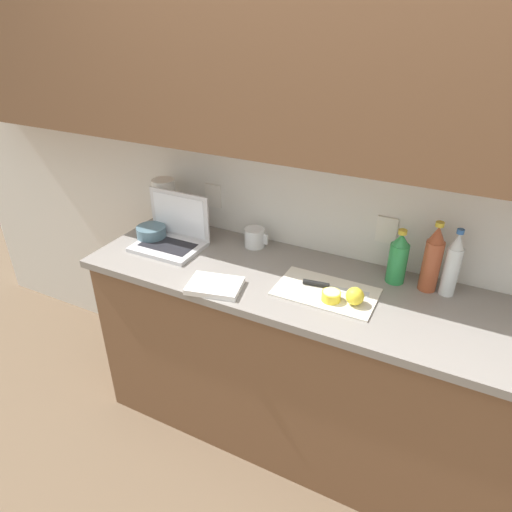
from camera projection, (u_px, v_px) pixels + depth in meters
The scene contains 15 objects.
ground_plane at pixel (313, 437), 2.35m from camera, with size 12.00×12.00×0.00m, color brown.
wall_back at pixel (358, 121), 1.77m from camera, with size 5.20×0.38×2.60m.
counter_unit at pixel (324, 370), 2.12m from camera, with size 2.20×0.59×0.91m.
laptop at pixel (173, 234), 2.22m from camera, with size 0.33×0.24×0.25m.
cutting_board at pixel (326, 292), 1.87m from camera, with size 0.41×0.25×0.01m, color silver.
knife at pixel (324, 285), 1.89m from camera, with size 0.28×0.07×0.02m.
lemon_half_cut at pixel (331, 296), 1.81m from camera, with size 0.08×0.08×0.04m.
lemon_whole_beside at pixel (355, 296), 1.78m from camera, with size 0.07×0.07×0.07m.
bottle_green_soda at pixel (452, 265), 1.81m from camera, with size 0.06×0.06×0.29m.
bottle_oil_tall at pixel (432, 259), 1.83m from camera, with size 0.07×0.07×0.31m.
bottle_water_clear at pixel (398, 259), 1.90m from camera, with size 0.08×0.08×0.24m.
measuring_cup at pixel (255, 238), 2.22m from camera, with size 0.12×0.10×0.09m.
bowl_white at pixel (152, 233), 2.28m from camera, with size 0.15×0.15×0.07m.
paper_towel_roll at pixel (165, 203), 2.38m from camera, with size 0.12×0.12×0.26m.
dish_towel at pixel (215, 286), 1.90m from camera, with size 0.22×0.16×0.02m, color white.
Camera 1 is at (0.46, -1.56, 1.96)m, focal length 32.00 mm.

